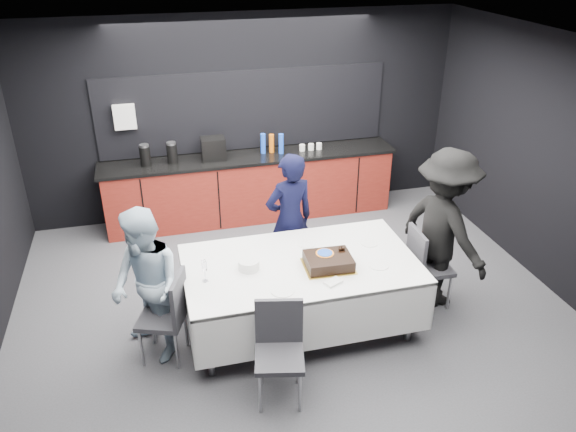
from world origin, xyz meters
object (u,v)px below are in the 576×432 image
Objects in this scene: chair_near at (279,344)px; person_right at (444,229)px; chair_right at (424,262)px; person_left at (147,287)px; plate_stack at (249,264)px; chair_left at (169,311)px; cake_assembly at (328,261)px; party_table at (300,274)px; champagne_flute at (204,267)px; person_center at (290,221)px.

chair_near is 2.27m from person_right.
person_left is (-2.91, -0.10, 0.24)m from chair_right.
plate_stack is 0.87m from chair_left.
chair_left is at bearing 77.92° from person_right.
person_right is (1.36, 0.23, 0.05)m from cake_assembly.
party_table is 2.51× the size of chair_left.
party_table is 1.51m from person_left.
champagne_flute is at bearing 9.17° from chair_left.
chair_right is 2.05m from chair_near.
person_right is at bearing 140.70° from person_center.
person_center is at bearing 92.16° from person_left.
party_table is at bearing 76.34° from person_right.
cake_assembly reaches higher than chair_left.
champagne_flute is at bearing 58.60° from person_left.
chair_right is at bearing 65.07° from person_left.
person_center is (0.11, 0.85, 0.16)m from party_table.
champagne_flute is 0.57m from person_left.
chair_near is (-0.43, -0.86, -0.11)m from party_table.
cake_assembly is 0.31× the size of person_center.
person_left is (-0.18, 0.10, 0.24)m from chair_left.
person_right is at bearing 9.58° from chair_right.
person_right is (1.50, -0.76, 0.09)m from person_center.
party_table is at bearing 64.97° from person_left.
chair_left is 1.77m from person_center.
chair_right reaches higher than plate_stack.
person_left reaches higher than cake_assembly.
champagne_flute reaches higher than cake_assembly.
person_right is (0.20, 0.03, 0.36)m from chair_right.
person_left is at bearing -178.12° from party_table.
cake_assembly reaches higher than chair_right.
chair_left is 0.58× the size of person_center.
chair_left is 0.59× the size of person_left.
cake_assembly is 0.54× the size of chair_near.
person_right is (2.12, 0.07, 0.06)m from plate_stack.
champagne_flute is at bearing -176.54° from chair_right.
cake_assembly is at bearing -30.48° from party_table.
chair_near is at bearing 60.14° from person_center.
cake_assembly is at bearing -2.44° from champagne_flute.
party_table is 1.44× the size of person_center.
chair_left is 1.00× the size of chair_near.
chair_right is 1.00× the size of chair_near.
person_center reaches higher than person_left.
chair_left is at bearing -175.77° from chair_right.
person_left is at bearing 16.76° from person_center.
plate_stack is 0.98m from person_left.
party_table is at bearing -1.27° from plate_stack.
plate_stack is at bearing 66.64° from person_left.
party_table is 1.49× the size of person_left.
cake_assembly is at bearing -170.52° from chair_right.
person_center is (1.07, 0.94, -0.13)m from champagne_flute.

